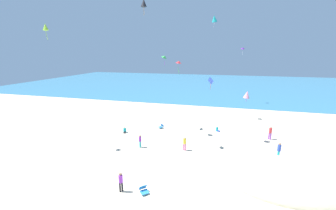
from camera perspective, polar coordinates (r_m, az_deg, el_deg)
name	(u,v)px	position (r m, az deg, el deg)	size (l,w,h in m)	color
ground_plane	(176,138)	(24.75, 2.20, -8.97)	(120.00, 120.00, 0.00)	beige
ocean_water	(207,84)	(69.15, 10.50, 5.72)	(120.00, 60.00, 0.05)	teal
dune_mound	(285,180)	(19.62, 29.48, -17.42)	(9.84, 6.89, 2.44)	beige
beach_chair_mid_beach	(144,190)	(16.03, -6.65, -22.08)	(0.88, 0.88, 0.53)	#2370B2
beach_chair_far_left	(161,126)	(27.69, -1.85, -5.83)	(0.77, 0.83, 0.55)	#2370B2
person_0	(140,140)	(22.31, -7.65, -9.53)	(0.28, 0.28, 1.37)	#19ADB2
person_1	(185,143)	(21.48, 4.57, -10.21)	(0.30, 0.30, 1.48)	#D8599E
person_2	(121,181)	(16.04, -12.80, -19.57)	(0.42, 0.42, 1.49)	black
person_3	(279,150)	(22.36, 28.10, -10.72)	(0.34, 0.34, 1.60)	#19ADB2
person_4	(125,130)	(26.78, -11.76, -6.81)	(0.49, 0.65, 0.74)	#19ADB2
person_5	(217,129)	(27.38, 13.33, -6.49)	(0.60, 0.54, 0.67)	#19ADB2
person_6	(270,132)	(26.70, 26.22, -6.59)	(0.38, 0.38, 1.60)	purple
kite_blue	(211,81)	(28.28, 11.61, 6.47)	(0.82, 0.76, 1.75)	blue
kite_purple	(243,48)	(43.28, 19.84, 14.39)	(0.86, 0.81, 1.46)	purple
kite_teal	(214,19)	(31.82, 12.58, 22.10)	(0.99, 1.13, 1.62)	#1EADAD
kite_red	(179,62)	(20.75, 2.98, 11.61)	(0.54, 0.68, 1.33)	red
kite_lime	(45,27)	(23.44, -30.52, 17.91)	(0.55, 0.55, 1.48)	#99DB33
kite_green	(165,57)	(26.24, -0.83, 13.03)	(0.65, 0.81, 1.24)	green
kite_black	(144,3)	(25.30, -6.67, 26.01)	(0.84, 0.84, 1.65)	black
kite_pink	(247,95)	(23.99, 20.76, 2.68)	(0.97, 0.93, 1.22)	pink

